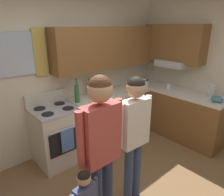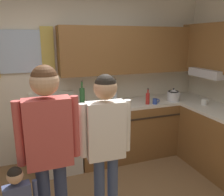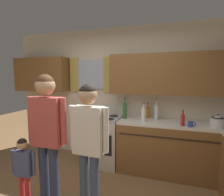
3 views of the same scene
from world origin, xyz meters
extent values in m
cube|color=beige|center=(0.00, 1.90, 1.30)|extent=(4.60, 0.10, 2.60)
cube|color=silver|center=(-0.60, 1.83, 1.70)|extent=(0.56, 0.03, 0.59)
cube|color=gold|center=(-0.97, 1.82, 1.70)|extent=(0.18, 0.04, 0.69)
cube|color=gold|center=(-0.23, 1.82, 1.70)|extent=(0.18, 0.04, 0.69)
cube|color=brown|center=(-1.70, 1.69, 1.70)|extent=(1.20, 0.32, 0.71)
cube|color=brown|center=(1.10, 1.69, 1.70)|extent=(2.40, 0.32, 0.71)
cube|color=brown|center=(1.21, 1.54, 0.43)|extent=(2.17, 0.62, 0.86)
cube|color=silver|center=(1.21, 1.54, 0.88)|extent=(2.17, 0.62, 0.04)
cube|color=#2D2319|center=(1.21, 1.23, 0.72)|extent=(2.05, 0.01, 0.02)
cube|color=beige|center=(-0.22, 1.54, 0.43)|extent=(0.65, 0.62, 0.86)
cube|color=black|center=(-0.22, 1.23, 0.48)|extent=(0.53, 0.01, 0.36)
cylinder|color=#ADADB2|center=(-0.22, 1.20, 0.70)|extent=(0.53, 0.02, 0.02)
cube|color=#ADADB2|center=(-0.22, 1.54, 0.88)|extent=(0.65, 0.62, 0.04)
cube|color=beige|center=(-0.22, 1.81, 1.00)|extent=(0.65, 0.08, 0.20)
cylinder|color=black|center=(-0.38, 1.40, 0.91)|extent=(0.17, 0.17, 0.01)
cylinder|color=black|center=(-0.06, 1.40, 0.91)|extent=(0.17, 0.17, 0.01)
cylinder|color=black|center=(-0.38, 1.68, 0.91)|extent=(0.17, 0.17, 0.01)
cylinder|color=black|center=(-0.06, 1.68, 0.91)|extent=(0.17, 0.17, 0.01)
cube|color=#4C72B7|center=(-0.22, 1.19, 0.52)|extent=(0.20, 0.02, 0.34)
cylinder|color=white|center=(0.55, 1.45, 1.01)|extent=(0.08, 0.08, 0.22)
cylinder|color=white|center=(0.55, 1.45, 1.16)|extent=(0.03, 0.03, 0.08)
cylinder|color=#3F382D|center=(0.55, 1.45, 1.21)|extent=(0.03, 0.03, 0.02)
cylinder|color=#B27223|center=(0.58, 1.75, 1.00)|extent=(0.06, 0.06, 0.20)
cylinder|color=#B27223|center=(0.58, 1.75, 1.14)|extent=(0.02, 0.02, 0.07)
cylinder|color=#3F382D|center=(0.58, 1.75, 1.18)|extent=(0.03, 0.03, 0.02)
cylinder|color=red|center=(1.17, 1.35, 0.99)|extent=(0.06, 0.06, 0.17)
cylinder|color=red|center=(1.17, 1.35, 1.10)|extent=(0.02, 0.02, 0.06)
cylinder|color=#3F382D|center=(1.17, 1.35, 1.14)|extent=(0.03, 0.03, 0.02)
cylinder|color=silver|center=(0.75, 1.64, 1.03)|extent=(0.07, 0.07, 0.26)
cylinder|color=silver|center=(0.75, 1.64, 1.21)|extent=(0.03, 0.03, 0.09)
cylinder|color=#3F382D|center=(0.75, 1.64, 1.26)|extent=(0.03, 0.03, 0.02)
cylinder|color=#2D6633|center=(0.20, 1.55, 1.04)|extent=(0.08, 0.08, 0.28)
cylinder|color=#2D6633|center=(0.20, 1.55, 1.23)|extent=(0.03, 0.03, 0.10)
cylinder|color=#3F382D|center=(0.20, 1.55, 1.29)|extent=(0.03, 0.03, 0.02)
cylinder|color=#2D479E|center=(1.28, 1.32, 0.94)|extent=(0.07, 0.07, 0.08)
torus|color=#2D479E|center=(1.33, 1.32, 0.95)|extent=(0.06, 0.01, 0.06)
cylinder|color=silver|center=(1.65, 1.39, 0.97)|extent=(0.20, 0.20, 0.14)
cone|color=silver|center=(1.65, 1.39, 1.06)|extent=(0.18, 0.18, 0.05)
sphere|color=black|center=(1.65, 1.39, 1.09)|extent=(0.02, 0.02, 0.02)
torus|color=black|center=(1.65, 1.39, 1.05)|extent=(0.17, 0.17, 0.02)
cylinder|color=#2D3856|center=(-0.34, 0.16, 0.42)|extent=(0.11, 0.11, 0.83)
cylinder|color=#2D3856|center=(-0.49, 0.16, 0.42)|extent=(0.11, 0.11, 0.83)
cube|color=#BF4C47|center=(-0.41, 0.16, 1.13)|extent=(0.38, 0.17, 0.59)
cylinder|color=#BF4C47|center=(-0.19, 0.16, 1.15)|extent=(0.07, 0.07, 0.54)
cylinder|color=#BF4C47|center=(-0.64, 0.15, 1.15)|extent=(0.07, 0.07, 0.54)
sphere|color=tan|center=(-0.41, 0.16, 1.56)|extent=(0.23, 0.23, 0.23)
sphere|color=#4C2D19|center=(-0.41, 0.16, 1.58)|extent=(0.21, 0.21, 0.21)
cylinder|color=#38476B|center=(0.17, 0.21, 0.39)|extent=(0.10, 0.10, 0.78)
cylinder|color=#38476B|center=(0.04, 0.21, 0.39)|extent=(0.10, 0.10, 0.78)
cube|color=white|center=(0.10, 0.21, 1.05)|extent=(0.36, 0.17, 0.55)
cylinder|color=white|center=(0.32, 0.20, 1.08)|extent=(0.07, 0.07, 0.51)
cylinder|color=white|center=(-0.11, 0.22, 1.08)|extent=(0.07, 0.07, 0.51)
sphere|color=tan|center=(0.10, 0.21, 1.46)|extent=(0.21, 0.21, 0.21)
sphere|color=black|center=(0.10, 0.21, 1.48)|extent=(0.20, 0.20, 0.20)
cylinder|color=red|center=(-0.65, 0.05, 0.23)|extent=(0.06, 0.06, 0.45)
cylinder|color=red|center=(-0.73, 0.04, 0.23)|extent=(0.06, 0.06, 0.45)
cube|color=#47517A|center=(-0.69, 0.04, 0.61)|extent=(0.22, 0.12, 0.32)
cylinder|color=#47517A|center=(-0.56, 0.06, 0.62)|extent=(0.04, 0.04, 0.29)
cylinder|color=#47517A|center=(-0.83, 0.02, 0.62)|extent=(0.04, 0.04, 0.29)
sphere|color=tan|center=(-0.69, 0.04, 0.85)|extent=(0.12, 0.12, 0.12)
sphere|color=black|center=(-0.69, 0.04, 0.87)|extent=(0.11, 0.11, 0.11)
camera|label=1|loc=(-1.46, -1.19, 2.08)|focal=33.24mm
camera|label=2|loc=(-0.54, -1.73, 1.89)|focal=37.72mm
camera|label=3|loc=(0.99, -1.63, 1.66)|focal=29.33mm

